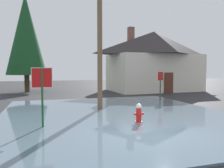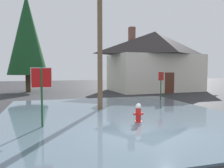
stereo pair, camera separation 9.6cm
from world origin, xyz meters
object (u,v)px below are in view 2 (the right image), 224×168
object	(u,v)px
fire_hydrant	(138,114)
house	(155,60)
stop_sign_near	(42,85)
pine_tree_tall_left	(27,35)
stop_sign_far	(161,80)
utility_pole	(100,39)

from	to	relation	value
fire_hydrant	house	size ratio (longest dim) A/B	0.09
stop_sign_near	pine_tree_tall_left	bearing A→B (deg)	95.99
stop_sign_near	fire_hydrant	bearing A→B (deg)	-3.68
pine_tree_tall_left	stop_sign_far	bearing A→B (deg)	-44.68
stop_sign_near	stop_sign_far	size ratio (longest dim) A/B	1.12
house	pine_tree_tall_left	xyz separation A→B (m)	(-13.04, 2.16, 2.48)
stop_sign_near	house	distance (m)	17.49
pine_tree_tall_left	utility_pole	bearing A→B (deg)	-68.73
fire_hydrant	stop_sign_far	world-z (taller)	stop_sign_far
utility_pole	pine_tree_tall_left	bearing A→B (deg)	111.27
fire_hydrant	house	xyz separation A→B (m)	(7.50, 13.39, 2.87)
fire_hydrant	utility_pole	xyz separation A→B (m)	(-0.86, 3.52, 3.58)
utility_pole	stop_sign_far	xyz separation A→B (m)	(5.08, 2.38, -2.49)
utility_pole	pine_tree_tall_left	distance (m)	13.03
house	utility_pole	bearing A→B (deg)	-130.23
stop_sign_far	pine_tree_tall_left	bearing A→B (deg)	135.32
stop_sign_near	fire_hydrant	distance (m)	4.15
stop_sign_near	pine_tree_tall_left	distance (m)	15.90
stop_sign_far	house	distance (m)	8.38
fire_hydrant	stop_sign_far	size ratio (longest dim) A/B	0.40
utility_pole	house	size ratio (longest dim) A/B	0.76
house	stop_sign_far	bearing A→B (deg)	-113.59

